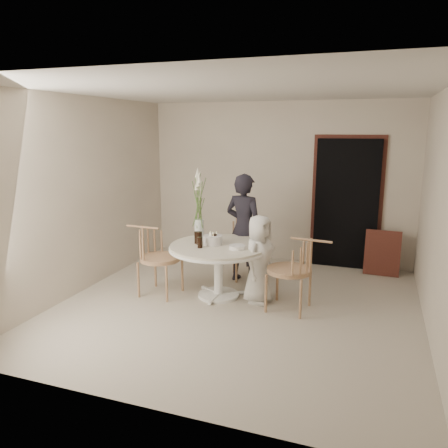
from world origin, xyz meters
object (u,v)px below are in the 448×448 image
(flower_vase, at_px, (199,204))
(chair_left, at_px, (151,250))
(chair_far, at_px, (249,235))
(boy, at_px, (259,259))
(girl, at_px, (244,228))
(table, at_px, (218,253))
(chair_right, at_px, (300,264))
(birthday_cake, at_px, (213,240))

(flower_vase, bearing_deg, chair_left, -132.92)
(chair_left, bearing_deg, flower_vase, -39.83)
(chair_far, height_order, boy, boy)
(chair_far, height_order, girl, girl)
(table, distance_m, chair_far, 1.03)
(chair_left, bearing_deg, chair_right, -85.28)
(birthday_cake, height_order, flower_vase, flower_vase)
(table, height_order, chair_left, chair_left)
(chair_right, distance_m, girl, 1.30)
(chair_left, relative_size, flower_vase, 0.96)
(girl, relative_size, flower_vase, 1.63)
(table, height_order, boy, boy)
(birthday_cake, bearing_deg, boy, 0.96)
(chair_left, height_order, girl, girl)
(chair_far, height_order, flower_vase, flower_vase)
(flower_vase, bearing_deg, girl, 32.48)
(chair_left, distance_m, flower_vase, 0.93)
(flower_vase, bearing_deg, boy, -18.86)
(chair_far, relative_size, flower_vase, 0.98)
(table, height_order, girl, girl)
(girl, relative_size, boy, 1.39)
(chair_left, distance_m, birthday_cake, 0.87)
(chair_left, height_order, flower_vase, flower_vase)
(boy, bearing_deg, girl, 43.59)
(chair_far, bearing_deg, chair_left, -154.06)
(boy, bearing_deg, chair_right, -91.21)
(boy, relative_size, flower_vase, 1.17)
(chair_far, height_order, chair_left, chair_far)
(chair_left, bearing_deg, boy, -79.47)
(chair_right, height_order, girl, girl)
(chair_right, height_order, birthday_cake, chair_right)
(chair_right, relative_size, girl, 0.59)
(chair_far, distance_m, boy, 1.10)
(chair_far, bearing_deg, girl, -110.68)
(table, bearing_deg, boy, 1.26)
(chair_right, xyz_separation_m, birthday_cake, (-1.20, 0.12, 0.17))
(table, distance_m, flower_vase, 0.80)
(chair_right, relative_size, birthday_cake, 3.74)
(flower_vase, bearing_deg, birthday_cake, -45.36)
(table, distance_m, birthday_cake, 0.19)
(chair_far, distance_m, flower_vase, 1.04)
(chair_right, bearing_deg, chair_left, -82.46)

